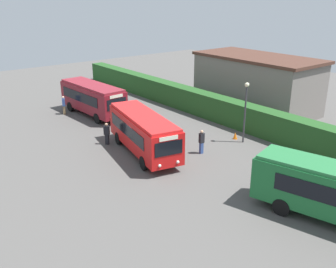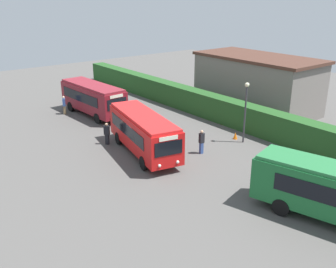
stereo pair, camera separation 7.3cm
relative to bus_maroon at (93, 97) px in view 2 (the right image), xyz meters
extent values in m
plane|color=#514F4C|center=(11.82, -1.84, -1.81)|extent=(82.72, 82.72, 0.00)
cube|color=maroon|center=(-0.01, 0.00, -0.07)|extent=(8.63, 2.97, 2.39)
cube|color=maroon|center=(-0.01, 0.00, 1.23)|extent=(8.37, 2.75, 0.20)
cube|color=black|center=(-0.37, 1.26, 0.22)|extent=(6.63, 0.38, 0.96)
cube|color=black|center=(-0.24, -1.29, 0.22)|extent=(6.63, 0.38, 0.96)
cube|color=black|center=(4.26, 0.22, 0.22)|extent=(0.15, 2.07, 1.00)
cube|color=silver|center=(4.26, 0.22, 0.95)|extent=(0.11, 1.39, 0.28)
cylinder|color=black|center=(2.57, 1.30, -1.31)|extent=(1.01, 0.33, 1.00)
cylinder|color=black|center=(2.69, -1.03, -1.31)|extent=(1.01, 0.33, 1.00)
cylinder|color=black|center=(-2.70, 1.03, -1.31)|extent=(1.01, 0.33, 1.00)
cylinder|color=black|center=(-2.58, -1.30, -1.31)|extent=(1.01, 0.33, 1.00)
sphere|color=silver|center=(4.24, 0.92, -0.91)|extent=(0.22, 0.22, 0.22)
sphere|color=silver|center=(4.31, -0.47, -0.91)|extent=(0.22, 0.22, 0.22)
cube|color=red|center=(11.27, -1.69, -0.09)|extent=(8.94, 4.24, 2.35)
cube|color=red|center=(11.27, -1.69, 1.19)|extent=(8.64, 3.99, 0.20)
cube|color=black|center=(11.24, -0.41, 0.19)|extent=(6.57, 1.48, 0.94)
cube|color=black|center=(10.71, -2.84, 0.19)|extent=(6.57, 1.48, 0.94)
cube|color=black|center=(15.49, -2.62, 0.19)|extent=(0.47, 1.98, 0.99)
cube|color=silver|center=(15.49, -2.62, 0.91)|extent=(0.33, 1.33, 0.28)
cylinder|color=black|center=(14.12, -1.16, -1.31)|extent=(1.04, 0.49, 1.00)
cylinder|color=black|center=(13.64, -3.37, -1.31)|extent=(1.04, 0.49, 1.00)
cylinder|color=black|center=(8.90, -0.02, -1.31)|extent=(1.04, 0.49, 1.00)
cylinder|color=black|center=(8.42, -2.22, -1.31)|extent=(1.04, 0.49, 1.00)
sphere|color=silver|center=(15.65, -1.96, -0.91)|extent=(0.22, 0.22, 0.22)
sphere|color=silver|center=(15.36, -3.28, -0.91)|extent=(0.22, 0.22, 0.22)
cube|color=black|center=(21.00, -0.17, 0.22)|extent=(0.53, 1.89, 1.00)
cube|color=silver|center=(21.00, -0.17, 0.95)|extent=(0.37, 1.27, 0.28)
cylinder|color=black|center=(23.12, -0.73, -1.31)|extent=(1.04, 0.53, 1.00)
cylinder|color=black|center=(22.57, 1.37, -1.31)|extent=(1.04, 0.53, 1.00)
sphere|color=silver|center=(21.16, -0.80, -0.91)|extent=(0.22, 0.22, 0.22)
sphere|color=silver|center=(20.82, 0.46, -0.91)|extent=(0.22, 0.22, 0.22)
cube|color=olive|center=(-2.02, -2.24, -1.37)|extent=(0.36, 0.34, 0.88)
cube|color=#334C8C|center=(-2.02, -2.24, -0.55)|extent=(0.51, 0.42, 0.77)
sphere|color=beige|center=(-2.02, -2.24, -0.05)|extent=(0.24, 0.24, 0.24)
cube|color=black|center=(7.89, -2.97, -1.39)|extent=(0.37, 0.37, 0.85)
cube|color=black|center=(7.89, -2.97, -0.59)|extent=(0.50, 0.50, 0.74)
sphere|color=tan|center=(7.89, -2.97, -0.11)|extent=(0.23, 0.23, 0.23)
cube|color=#334C8C|center=(14.02, 1.75, -1.37)|extent=(0.27, 0.27, 0.88)
cube|color=black|center=(14.02, 1.75, -0.55)|extent=(0.30, 0.41, 0.77)
sphere|color=tan|center=(14.02, 1.75, -0.05)|extent=(0.24, 0.24, 0.24)
cube|color=#234E20|center=(11.82, 8.61, -0.65)|extent=(53.36, 1.58, 2.33)
cube|color=slate|center=(8.67, 14.47, 0.83)|extent=(12.60, 6.08, 5.29)
cube|color=#4C2D23|center=(8.67, 14.47, 3.63)|extent=(13.10, 6.32, 0.30)
cone|color=orange|center=(13.53, 6.12, -1.51)|extent=(0.36, 0.36, 0.60)
cylinder|color=#38383D|center=(14.45, 6.06, 0.52)|extent=(0.14, 0.14, 4.66)
sphere|color=beige|center=(14.45, 6.06, 3.03)|extent=(0.36, 0.36, 0.36)
camera|label=1|loc=(33.56, -17.01, 9.78)|focal=40.72mm
camera|label=2|loc=(33.61, -16.96, 9.78)|focal=40.72mm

